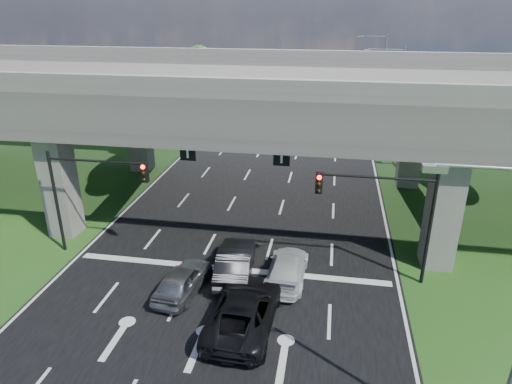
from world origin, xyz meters
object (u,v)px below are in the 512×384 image
(streetlight_far, at_px, (394,96))
(car_trailing, at_px, (244,310))
(car_dark, at_px, (235,261))
(car_silver, at_px, (183,280))
(signal_left, at_px, (89,186))
(car_white, at_px, (287,268))
(signal_right, at_px, (387,206))
(streetlight_beyond, at_px, (380,71))

(streetlight_far, bearing_deg, car_trailing, -108.69)
(streetlight_far, distance_m, car_dark, 23.65)
(streetlight_far, distance_m, car_trailing, 26.77)
(car_silver, xyz_separation_m, car_dark, (2.22, 1.97, 0.10))
(signal_left, xyz_separation_m, car_white, (10.96, -0.94, -3.48))
(streetlight_far, relative_size, car_dark, 2.00)
(signal_right, xyz_separation_m, streetlight_beyond, (2.27, 36.06, 1.66))
(car_silver, bearing_deg, car_white, -150.42)
(signal_right, relative_size, car_silver, 1.41)
(car_white, bearing_deg, streetlight_far, -106.80)
(car_dark, bearing_deg, streetlight_beyond, -110.34)
(streetlight_beyond, height_order, car_silver, streetlight_beyond)
(signal_right, relative_size, car_dark, 1.20)
(signal_right, bearing_deg, signal_left, 180.00)
(signal_left, relative_size, car_dark, 1.20)
(signal_left, height_order, streetlight_far, streetlight_far)
(car_silver, height_order, car_trailing, car_trailing)
(car_white, bearing_deg, car_trailing, 70.92)
(signal_right, relative_size, car_trailing, 1.02)
(car_dark, height_order, car_trailing, car_dark)
(car_silver, bearing_deg, car_trailing, 158.57)
(car_trailing, bearing_deg, car_white, -108.20)
(car_white, bearing_deg, car_silver, 23.32)
(car_silver, height_order, car_white, car_silver)
(car_dark, bearing_deg, streetlight_far, -120.42)
(streetlight_far, height_order, car_dark, streetlight_far)
(car_dark, bearing_deg, car_white, 174.32)
(signal_right, distance_m, car_trailing, 8.52)
(signal_right, height_order, car_white, signal_right)
(signal_right, relative_size, signal_left, 1.00)
(streetlight_beyond, bearing_deg, signal_left, -116.43)
(car_trailing, bearing_deg, car_silver, -26.81)
(signal_left, height_order, car_trailing, signal_left)
(car_silver, distance_m, car_white, 5.32)
(signal_left, xyz_separation_m, streetlight_far, (17.92, 20.06, 1.66))
(signal_left, height_order, car_dark, signal_left)
(streetlight_beyond, bearing_deg, streetlight_far, -90.00)
(streetlight_beyond, relative_size, car_silver, 2.36)
(signal_right, height_order, car_silver, signal_right)
(streetlight_far, bearing_deg, signal_right, -96.47)
(signal_right, distance_m, signal_left, 15.65)
(car_dark, relative_size, car_trailing, 0.85)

